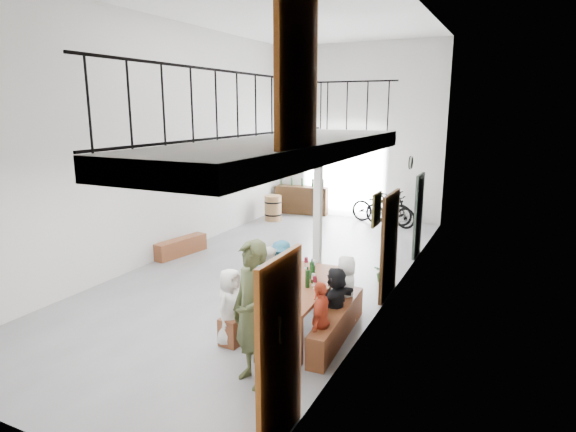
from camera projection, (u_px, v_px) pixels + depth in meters
The scene contains 24 objects.
floor at pixel (270, 270), 10.66m from camera, with size 12.00×12.00×0.00m, color slate.
room_walls at pixel (269, 106), 9.87m from camera, with size 12.00×12.00×12.00m.
gateway_portal at pixel (343, 174), 15.74m from camera, with size 2.80×0.08×2.80m, color white.
right_wall_decor at pixel (367, 225), 7.49m from camera, with size 0.07×8.28×5.07m.
balcony at pixel (291, 151), 6.42m from camera, with size 1.52×5.62×4.00m.
tasting_table at pixel (300, 290), 7.62m from camera, with size 1.01×2.30×0.79m.
bench_inner at pixel (259, 312), 7.95m from camera, with size 0.30×1.88×0.43m, color brown.
bench_wall at pixel (337, 324), 7.45m from camera, with size 0.28×2.12×0.49m, color brown.
tableware at pixel (301, 277), 7.55m from camera, with size 0.58×1.61×0.35m.
side_bench at pixel (181, 247), 11.73m from camera, with size 0.32×1.46×0.41m, color brown.
oak_barrel at pixel (273, 208), 15.26m from camera, with size 0.55×0.55×0.80m.
serving_counter at pixel (302, 200), 16.26m from camera, with size 1.77×0.49×0.93m, color #35200D.
counter_bottles at pixel (302, 182), 16.12m from camera, with size 1.52×0.23×0.28m.
guest_left_a at pixel (230, 307), 7.23m from camera, with size 0.58×0.38×1.20m, color white.
guest_left_b at pixel (257, 295), 7.83m from camera, with size 0.39×0.26×1.07m, color #225973.
guest_left_c at pixel (270, 280), 8.36m from camera, with size 0.58×0.45×1.20m, color white.
guest_left_d at pixel (281, 273), 8.68m from camera, with size 0.79×0.45×1.22m, color #225973.
guest_right_a at pixel (321, 320), 6.86m from camera, with size 0.67×0.28×1.14m, color #C43D21.
guest_right_b at pixel (336, 302), 7.51m from camera, with size 1.04×0.33×1.13m, color black.
guest_right_c at pixel (346, 290), 7.94m from camera, with size 0.57×0.37×1.17m, color white.
host_standing at pixel (253, 314), 6.11m from camera, with size 0.70×0.46×1.93m, color #3F4828.
potted_plant at pixel (383, 273), 9.88m from camera, with size 0.36×0.32×0.41m, color #18501D.
bicycle_near at pixel (382, 207), 14.84m from camera, with size 0.69×1.97×1.04m, color black.
bicycle_far at pixel (390, 210), 14.48m from camera, with size 0.47×1.67×1.00m, color black.
Camera 1 is at (4.74, -8.96, 3.53)m, focal length 30.00 mm.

